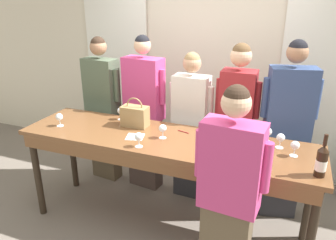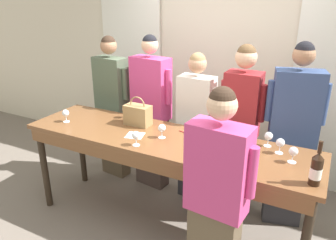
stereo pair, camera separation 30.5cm
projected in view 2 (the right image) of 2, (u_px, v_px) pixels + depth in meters
ground_plane at (165, 225)px, 3.41m from camera, size 18.00×18.00×0.00m
wall_back at (222, 64)px, 4.21m from camera, size 12.00×0.06×2.80m
curtain_panel_left at (132, 60)px, 4.76m from camera, size 0.95×0.03×2.69m
tasting_bar at (163, 149)px, 3.07m from camera, size 2.80×0.74×1.00m
wine_bottle at (316, 169)px, 2.26m from camera, size 0.08×0.08×0.33m
handbag at (138, 115)px, 3.31m from camera, size 0.27×0.15×0.30m
wine_glass_front_left at (162, 129)px, 3.01m from camera, size 0.07×0.07×0.13m
wine_glass_front_mid at (249, 143)px, 2.72m from camera, size 0.07×0.07×0.13m
wine_glass_front_right at (268, 137)px, 2.85m from camera, size 0.07×0.07×0.13m
wine_glass_center_left at (126, 110)px, 3.50m from camera, size 0.07×0.07×0.13m
wine_glass_center_mid at (136, 136)px, 2.86m from camera, size 0.07×0.07×0.13m
wine_glass_center_right at (66, 114)px, 3.39m from camera, size 0.07×0.07×0.13m
wine_glass_back_left at (293, 152)px, 2.57m from camera, size 0.07×0.07×0.13m
wine_glass_back_mid at (229, 146)px, 2.68m from camera, size 0.07×0.07×0.13m
wine_glass_back_right at (280, 143)px, 2.72m from camera, size 0.07×0.07×0.13m
napkin at (135, 135)px, 3.09m from camera, size 0.19×0.19×0.00m
pen at (184, 132)px, 3.15m from camera, size 0.12×0.04×0.01m
guest_olive_jacket at (112, 107)px, 4.08m from camera, size 0.53×0.25×1.80m
guest_pink_top at (151, 113)px, 3.84m from camera, size 0.56×0.27×1.84m
guest_cream_sweater at (195, 127)px, 3.61m from camera, size 0.50×0.23×1.69m
guest_striped_shirt at (240, 129)px, 3.37m from camera, size 0.46×0.25×1.81m
guest_navy_coat at (292, 137)px, 3.15m from camera, size 0.55×0.33×1.87m
host_pouring at (216, 201)px, 2.30m from camera, size 0.54×0.25×1.72m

